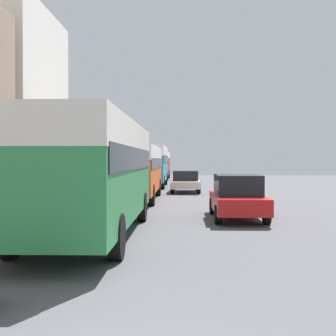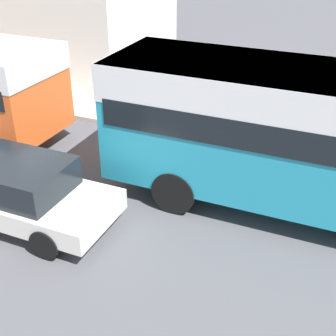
{
  "view_description": "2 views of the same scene",
  "coord_description": "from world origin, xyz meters",
  "px_view_note": "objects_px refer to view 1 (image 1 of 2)",
  "views": [
    {
      "loc": [
        0.86,
        -3.46,
        2.14
      ],
      "look_at": [
        -0.12,
        28.25,
        1.56
      ],
      "focal_mm": 50.0,
      "sensor_mm": 36.0,
      "label": 1
    },
    {
      "loc": [
        7.47,
        33.43,
        5.96
      ],
      "look_at": [
        -0.1,
        30.13,
        1.34
      ],
      "focal_mm": 50.0,
      "sensor_mm": 36.0,
      "label": 2
    }
  ],
  "objects_px": {
    "bus_lead": "(91,163)",
    "bus_third_in_line": "(149,161)",
    "car_far_curb": "(237,196)",
    "pedestrian_near_curb": "(118,171)",
    "car_crossing": "(185,181)",
    "bus_following": "(134,165)",
    "bus_rear": "(157,162)"
  },
  "relations": [
    {
      "from": "bus_lead",
      "to": "pedestrian_near_curb",
      "type": "distance_m",
      "value": 33.39
    },
    {
      "from": "bus_lead",
      "to": "bus_third_in_line",
      "type": "bearing_deg",
      "value": 90.07
    },
    {
      "from": "bus_lead",
      "to": "bus_following",
      "type": "height_order",
      "value": "bus_lead"
    },
    {
      "from": "car_far_curb",
      "to": "pedestrian_near_curb",
      "type": "distance_m",
      "value": 30.4
    },
    {
      "from": "car_crossing",
      "to": "car_far_curb",
      "type": "distance_m",
      "value": 13.75
    },
    {
      "from": "bus_third_in_line",
      "to": "bus_rear",
      "type": "height_order",
      "value": "bus_third_in_line"
    },
    {
      "from": "bus_lead",
      "to": "bus_rear",
      "type": "distance_m",
      "value": 37.08
    },
    {
      "from": "bus_lead",
      "to": "pedestrian_near_curb",
      "type": "height_order",
      "value": "bus_lead"
    },
    {
      "from": "car_far_curb",
      "to": "bus_lead",
      "type": "bearing_deg",
      "value": -139.13
    },
    {
      "from": "car_far_curb",
      "to": "bus_third_in_line",
      "type": "bearing_deg",
      "value": 103.09
    },
    {
      "from": "bus_lead",
      "to": "pedestrian_near_curb",
      "type": "xyz_separation_m",
      "value": [
        -3.81,
        33.15,
        -1.05
      ]
    },
    {
      "from": "bus_rear",
      "to": "car_far_curb",
      "type": "bearing_deg",
      "value": -81.96
    },
    {
      "from": "bus_lead",
      "to": "car_crossing",
      "type": "distance_m",
      "value": 17.81
    },
    {
      "from": "bus_lead",
      "to": "pedestrian_near_curb",
      "type": "bearing_deg",
      "value": 96.55
    },
    {
      "from": "bus_rear",
      "to": "pedestrian_near_curb",
      "type": "relative_size",
      "value": 5.64
    },
    {
      "from": "bus_third_in_line",
      "to": "bus_following",
      "type": "bearing_deg",
      "value": -89.94
    },
    {
      "from": "bus_rear",
      "to": "bus_lead",
      "type": "bearing_deg",
      "value": -89.75
    },
    {
      "from": "bus_following",
      "to": "pedestrian_near_curb",
      "type": "relative_size",
      "value": 5.93
    },
    {
      "from": "bus_following",
      "to": "bus_rear",
      "type": "distance_m",
      "value": 25.54
    },
    {
      "from": "bus_third_in_line",
      "to": "bus_rear",
      "type": "xyz_separation_m",
      "value": [
        -0.14,
        13.6,
        -0.14
      ]
    },
    {
      "from": "bus_lead",
      "to": "pedestrian_near_curb",
      "type": "relative_size",
      "value": 6.11
    },
    {
      "from": "bus_lead",
      "to": "car_crossing",
      "type": "bearing_deg",
      "value": 81.12
    },
    {
      "from": "bus_lead",
      "to": "bus_third_in_line",
      "type": "distance_m",
      "value": 23.49
    },
    {
      "from": "bus_lead",
      "to": "bus_following",
      "type": "bearing_deg",
      "value": 90.08
    },
    {
      "from": "bus_rear",
      "to": "bus_following",
      "type": "bearing_deg",
      "value": -89.67
    },
    {
      "from": "bus_following",
      "to": "pedestrian_near_curb",
      "type": "height_order",
      "value": "bus_following"
    },
    {
      "from": "car_crossing",
      "to": "pedestrian_near_curb",
      "type": "relative_size",
      "value": 2.69
    },
    {
      "from": "bus_rear",
      "to": "car_far_curb",
      "type": "height_order",
      "value": "bus_rear"
    },
    {
      "from": "bus_third_in_line",
      "to": "pedestrian_near_curb",
      "type": "distance_m",
      "value": 10.43
    },
    {
      "from": "bus_third_in_line",
      "to": "car_far_curb",
      "type": "height_order",
      "value": "bus_third_in_line"
    },
    {
      "from": "bus_lead",
      "to": "bus_rear",
      "type": "xyz_separation_m",
      "value": [
        -0.16,
        37.08,
        -0.15
      ]
    },
    {
      "from": "bus_following",
      "to": "pedestrian_near_curb",
      "type": "distance_m",
      "value": 21.96
    }
  ]
}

